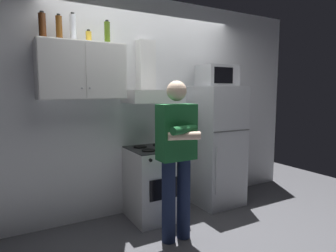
{
  "coord_description": "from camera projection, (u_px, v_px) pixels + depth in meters",
  "views": [
    {
      "loc": [
        -1.59,
        -2.82,
        1.53
      ],
      "look_at": [
        0.0,
        0.0,
        1.15
      ],
      "focal_mm": 31.1,
      "sensor_mm": 36.0,
      "label": 1
    }
  ],
  "objects": [
    {
      "name": "ground_plane",
      "position": [
        168.0,
        224.0,
        3.39
      ],
      "size": [
        7.0,
        7.0,
        0.0
      ],
      "primitive_type": "plane",
      "color": "#4C4C51"
    },
    {
      "name": "back_wall_tiled",
      "position": [
        145.0,
        106.0,
        3.75
      ],
      "size": [
        4.8,
        0.1,
        2.7
      ],
      "primitive_type": "cube",
      "color": "white",
      "rests_on": "ground_plane"
    },
    {
      "name": "upper_cabinet",
      "position": [
        81.0,
        71.0,
        3.1
      ],
      "size": [
        0.9,
        0.37,
        0.6
      ],
      "color": "white"
    },
    {
      "name": "stove_oven",
      "position": [
        154.0,
        183.0,
        3.53
      ],
      "size": [
        0.6,
        0.62,
        0.87
      ],
      "color": "white",
      "rests_on": "ground_plane"
    },
    {
      "name": "range_hood",
      "position": [
        149.0,
        86.0,
        3.51
      ],
      "size": [
        0.6,
        0.44,
        0.75
      ],
      "color": "white"
    },
    {
      "name": "refrigerator",
      "position": [
        217.0,
        146.0,
        3.95
      ],
      "size": [
        0.6,
        0.62,
        1.6
      ],
      "color": "silver",
      "rests_on": "ground_plane"
    },
    {
      "name": "microwave",
      "position": [
        217.0,
        76.0,
        3.86
      ],
      "size": [
        0.48,
        0.37,
        0.28
      ],
      "color": "#B7BABF",
      "rests_on": "refrigerator"
    },
    {
      "name": "person_standing",
      "position": [
        177.0,
        155.0,
        2.93
      ],
      "size": [
        0.38,
        0.33,
        1.64
      ],
      "color": "#192342",
      "rests_on": "ground_plane"
    },
    {
      "name": "cooking_pot",
      "position": [
        168.0,
        143.0,
        3.43
      ],
      "size": [
        0.3,
        0.2,
        0.11
      ],
      "color": "#B7BABF",
      "rests_on": "stove_oven"
    },
    {
      "name": "bottle_vodka_clear",
      "position": [
        73.0,
        28.0,
        3.05
      ],
      "size": [
        0.07,
        0.07,
        0.3
      ],
      "color": "silver",
      "rests_on": "upper_cabinet"
    },
    {
      "name": "bottle_beer_brown",
      "position": [
        59.0,
        28.0,
        2.96
      ],
      "size": [
        0.06,
        0.06,
        0.27
      ],
      "color": "brown",
      "rests_on": "upper_cabinet"
    },
    {
      "name": "bottle_rum_dark",
      "position": [
        42.0,
        26.0,
        2.9
      ],
      "size": [
        0.07,
        0.07,
        0.28
      ],
      "color": "#47230F",
      "rests_on": "upper_cabinet"
    },
    {
      "name": "bottle_olive_oil",
      "position": [
        107.0,
        33.0,
        3.17
      ],
      "size": [
        0.06,
        0.06,
        0.25
      ],
      "color": "#4C6B19",
      "rests_on": "upper_cabinet"
    },
    {
      "name": "bottle_spice_jar",
      "position": [
        89.0,
        37.0,
        3.14
      ],
      "size": [
        0.06,
        0.06,
        0.15
      ],
      "color": "gold",
      "rests_on": "upper_cabinet"
    }
  ]
}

